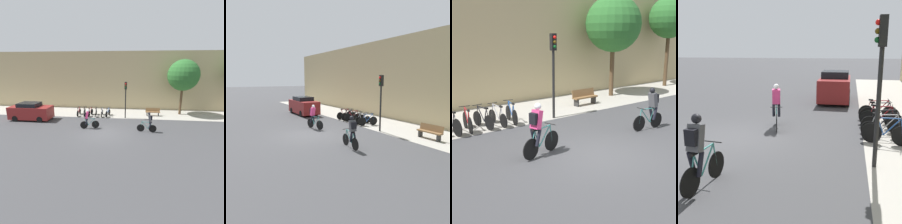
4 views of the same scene
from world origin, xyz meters
The scene contains 11 objects.
ground centered at (0.00, 0.00, 0.00)m, with size 200.00×200.00×0.00m, color #3D3D3F.
cyclist_pink centered at (-1.62, 1.08, 0.95)m, with size 1.69×0.61×1.79m.
cyclist_grey centered at (3.83, 0.75, 0.95)m, with size 1.68×0.47×1.77m.
parked_bike_0 centered at (-3.72, 5.23, 0.40)m, with size 0.46×1.70×0.97m.
parked_bike_1 centered at (-3.04, 5.23, 0.42)m, with size 0.46×1.71×0.99m.
parked_bike_2 centered at (-2.36, 5.23, 0.41)m, with size 0.46×1.65×0.98m.
parked_bike_3 centered at (-1.68, 5.23, 0.39)m, with size 0.46×1.63×0.96m.
parked_bike_4 centered at (-1.00, 5.22, 0.38)m, with size 0.46×1.65×0.94m.
parked_bike_5 centered at (-0.32, 5.23, 0.41)m, with size 0.50×1.66×0.98m.
traffic_light_pole centered at (1.67, 4.69, 2.71)m, with size 0.26×0.30×3.94m.
parked_car centered at (-8.25, 3.05, 0.90)m, with size 4.30×1.84×1.85m.
Camera 4 is at (9.13, 3.98, 3.11)m, focal length 45.00 mm.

